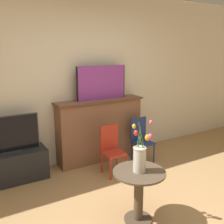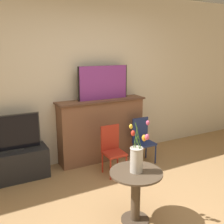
{
  "view_description": "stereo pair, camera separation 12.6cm",
  "coord_description": "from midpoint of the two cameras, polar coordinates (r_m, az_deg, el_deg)",
  "views": [
    {
      "loc": [
        -1.6,
        -1.74,
        1.83
      ],
      "look_at": [
        0.12,
        1.19,
        1.0
      ],
      "focal_mm": 42.0,
      "sensor_mm": 36.0,
      "label": 1
    },
    {
      "loc": [
        -1.49,
        -1.8,
        1.83
      ],
      "look_at": [
        0.12,
        1.19,
        1.0
      ],
      "focal_mm": 42.0,
      "sensor_mm": 36.0,
      "label": 2
    }
  ],
  "objects": [
    {
      "name": "painting",
      "position": [
        4.21,
        -1.01,
        6.4
      ],
      "size": [
        0.86,
        0.03,
        0.54
      ],
      "color": "black",
      "rests_on": "fireplace_mantel"
    },
    {
      "name": "fireplace_mantel",
      "position": [
        4.35,
        -1.51,
        -3.72
      ],
      "size": [
        1.48,
        0.35,
        1.03
      ],
      "color": "brown",
      "rests_on": "ground"
    },
    {
      "name": "vase_tulips",
      "position": [
        2.74,
        6.78,
        -9.62
      ],
      "size": [
        0.19,
        0.21,
        0.55
      ],
      "color": "beige",
      "rests_on": "side_table"
    },
    {
      "name": "tv_stand",
      "position": [
        4.02,
        -19.83,
        -10.81
      ],
      "size": [
        0.96,
        0.39,
        0.44
      ],
      "color": "#232326",
      "rests_on": "ground"
    },
    {
      "name": "tv_monitor",
      "position": [
        3.86,
        -20.4,
        -4.44
      ],
      "size": [
        0.81,
        0.12,
        0.51
      ],
      "color": "#2D2D2D",
      "rests_on": "tv_stand"
    },
    {
      "name": "wall_back",
      "position": [
        4.22,
        -6.64,
        7.09
      ],
      "size": [
        8.0,
        0.06,
        2.7
      ],
      "color": "beige",
      "rests_on": "ground"
    },
    {
      "name": "chair_blue",
      "position": [
        4.35,
        7.47,
        -5.63
      ],
      "size": [
        0.3,
        0.3,
        0.72
      ],
      "color": "navy",
      "rests_on": "ground"
    },
    {
      "name": "chair_red",
      "position": [
        3.91,
        1.0,
        -7.74
      ],
      "size": [
        0.3,
        0.3,
        0.72
      ],
      "color": "#B22D1E",
      "rests_on": "ground"
    },
    {
      "name": "side_table",
      "position": [
        2.91,
        6.48,
        -16.42
      ],
      "size": [
        0.56,
        0.56,
        0.58
      ],
      "color": "#4C3D2D",
      "rests_on": "ground"
    }
  ]
}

